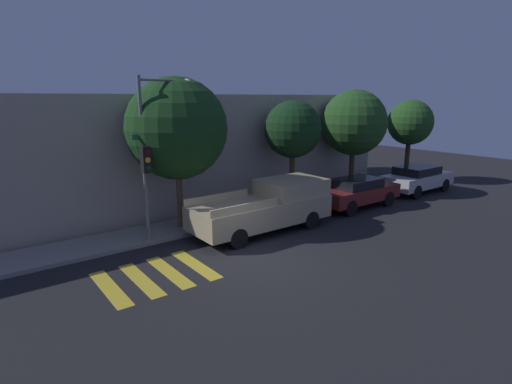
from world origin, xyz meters
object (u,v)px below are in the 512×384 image
at_px(pickup_truck, 268,206).
at_px(sedan_near_corner, 357,192).
at_px(tree_behind_truck, 410,123).
at_px(tree_near_corner, 177,129).
at_px(tree_far_end, 354,123).
at_px(traffic_light_pole, 155,140).
at_px(sedan_middle, 417,178).
at_px(tree_midblock, 293,130).

relative_size(pickup_truck, sedan_near_corner, 1.28).
bearing_deg(tree_behind_truck, tree_near_corner, 180.00).
bearing_deg(tree_behind_truck, pickup_truck, -170.83).
distance_m(sedan_near_corner, tree_far_end, 4.15).
bearing_deg(traffic_light_pole, tree_far_end, 3.82).
relative_size(sedan_middle, tree_far_end, 0.81).
height_order(sedan_middle, tree_far_end, tree_far_end).
distance_m(pickup_truck, tree_near_corner, 4.53).
bearing_deg(tree_far_end, traffic_light_pole, -176.18).
xyz_separation_m(sedan_middle, tree_far_end, (-3.08, 2.03, 2.99)).
distance_m(tree_near_corner, tree_midblock, 5.83).
xyz_separation_m(pickup_truck, tree_far_end, (7.39, 2.03, 2.82)).
bearing_deg(tree_midblock, tree_behind_truck, -0.00).
bearing_deg(sedan_near_corner, pickup_truck, -180.00).
distance_m(sedan_middle, tree_near_corner, 13.73).
distance_m(traffic_light_pole, sedan_near_corner, 9.84).
distance_m(traffic_light_pole, tree_midblock, 7.07).
bearing_deg(tree_far_end, sedan_near_corner, -134.73).
height_order(pickup_truck, tree_midblock, tree_midblock).
height_order(sedan_middle, tree_midblock, tree_midblock).
height_order(sedan_near_corner, tree_far_end, tree_far_end).
height_order(traffic_light_pole, tree_near_corner, tree_near_corner).
bearing_deg(tree_behind_truck, tree_far_end, 180.00).
relative_size(sedan_middle, tree_behind_truck, 0.90).
bearing_deg(traffic_light_pole, sedan_middle, -5.05).
distance_m(tree_midblock, tree_far_end, 4.31).
bearing_deg(tree_near_corner, tree_behind_truck, 0.00).
bearing_deg(tree_behind_truck, sedan_middle, -136.07).
bearing_deg(tree_behind_truck, tree_midblock, 180.00).
bearing_deg(tree_behind_truck, sedan_near_corner, -164.25).
distance_m(pickup_truck, sedan_middle, 10.46).
relative_size(sedan_middle, tree_near_corner, 0.76).
distance_m(tree_near_corner, tree_far_end, 10.13).
xyz_separation_m(traffic_light_pole, sedan_near_corner, (9.32, -1.27, -2.89)).
bearing_deg(pickup_truck, tree_midblock, 33.37).
bearing_deg(sedan_near_corner, sedan_middle, -0.00).
bearing_deg(sedan_middle, sedan_near_corner, 180.00).
relative_size(pickup_truck, tree_near_corner, 0.97).
height_order(sedan_middle, tree_behind_truck, tree_behind_truck).
relative_size(traffic_light_pole, tree_behind_truck, 1.17).
relative_size(pickup_truck, sedan_middle, 1.27).
xyz_separation_m(sedan_near_corner, tree_midblock, (-2.29, 2.03, 2.87)).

